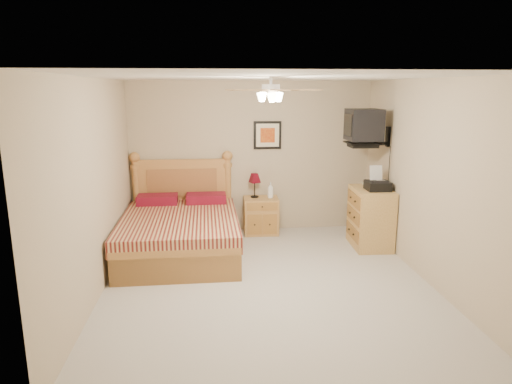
% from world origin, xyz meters
% --- Properties ---
extents(floor, '(4.50, 4.50, 0.00)m').
position_xyz_m(floor, '(0.00, 0.00, 0.00)').
color(floor, '#ACA69C').
rests_on(floor, ground).
extents(ceiling, '(4.00, 4.50, 0.04)m').
position_xyz_m(ceiling, '(0.00, 0.00, 2.50)').
color(ceiling, white).
rests_on(ceiling, ground).
extents(wall_back, '(4.00, 0.04, 2.50)m').
position_xyz_m(wall_back, '(0.00, 2.25, 1.25)').
color(wall_back, tan).
rests_on(wall_back, ground).
extents(wall_front, '(4.00, 0.04, 2.50)m').
position_xyz_m(wall_front, '(0.00, -2.25, 1.25)').
color(wall_front, tan).
rests_on(wall_front, ground).
extents(wall_left, '(0.04, 4.50, 2.50)m').
position_xyz_m(wall_left, '(-2.00, 0.00, 1.25)').
color(wall_left, tan).
rests_on(wall_left, ground).
extents(wall_right, '(0.04, 4.50, 2.50)m').
position_xyz_m(wall_right, '(2.00, 0.00, 1.25)').
color(wall_right, tan).
rests_on(wall_right, ground).
extents(bed, '(1.65, 2.15, 1.38)m').
position_xyz_m(bed, '(-1.14, 1.12, 0.69)').
color(bed, '#C4793F').
rests_on(bed, ground).
extents(nightstand, '(0.57, 0.43, 0.61)m').
position_xyz_m(nightstand, '(0.14, 2.00, 0.30)').
color(nightstand, '#A77935').
rests_on(nightstand, ground).
extents(table_lamp, '(0.29, 0.29, 0.40)m').
position_xyz_m(table_lamp, '(0.04, 2.06, 0.81)').
color(table_lamp, '#550513').
rests_on(table_lamp, nightstand).
extents(lotion_bottle, '(0.12, 0.12, 0.26)m').
position_xyz_m(lotion_bottle, '(0.29, 1.99, 0.74)').
color(lotion_bottle, white).
rests_on(lotion_bottle, nightstand).
extents(framed_picture, '(0.46, 0.04, 0.46)m').
position_xyz_m(framed_picture, '(0.27, 2.23, 1.62)').
color(framed_picture, black).
rests_on(framed_picture, wall_back).
extents(dresser, '(0.56, 0.79, 0.91)m').
position_xyz_m(dresser, '(1.73, 1.19, 0.45)').
color(dresser, olive).
rests_on(dresser, ground).
extents(fax_machine, '(0.34, 0.36, 0.35)m').
position_xyz_m(fax_machine, '(1.77, 1.09, 1.08)').
color(fax_machine, black).
rests_on(fax_machine, dresser).
extents(magazine_lower, '(0.22, 0.27, 0.02)m').
position_xyz_m(magazine_lower, '(1.68, 1.49, 0.92)').
color(magazine_lower, '#BDB093').
rests_on(magazine_lower, dresser).
extents(magazine_upper, '(0.20, 0.26, 0.02)m').
position_xyz_m(magazine_upper, '(1.71, 1.50, 0.94)').
color(magazine_upper, gray).
rests_on(magazine_upper, magazine_lower).
extents(wall_tv, '(0.56, 0.46, 0.58)m').
position_xyz_m(wall_tv, '(1.75, 1.34, 1.81)').
color(wall_tv, black).
rests_on(wall_tv, wall_right).
extents(ceiling_fan, '(1.14, 1.14, 0.28)m').
position_xyz_m(ceiling_fan, '(0.00, -0.20, 2.36)').
color(ceiling_fan, white).
rests_on(ceiling_fan, ceiling).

